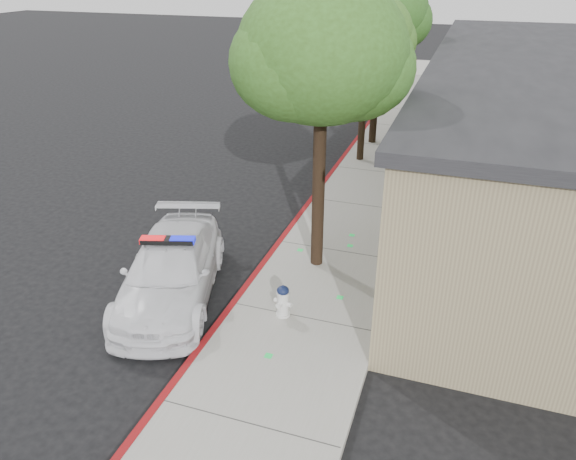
% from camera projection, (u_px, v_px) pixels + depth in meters
% --- Properties ---
extents(ground, '(120.00, 120.00, 0.00)m').
position_uv_depth(ground, '(231.00, 308.00, 11.65)').
color(ground, black).
rests_on(ground, ground).
extents(sidewalk, '(3.20, 60.00, 0.15)m').
position_uv_depth(sidewalk, '(337.00, 253.00, 13.69)').
color(sidewalk, gray).
rests_on(sidewalk, ground).
extents(red_curb, '(0.14, 60.00, 0.16)m').
position_uv_depth(red_curb, '(280.00, 243.00, 14.13)').
color(red_curb, maroon).
rests_on(red_curb, ground).
extents(clapboard_building, '(7.30, 20.89, 4.24)m').
position_uv_depth(clapboard_building, '(550.00, 129.00, 16.38)').
color(clapboard_building, '#91855F').
rests_on(clapboard_building, ground).
extents(police_car, '(3.19, 5.01, 1.47)m').
position_uv_depth(police_car, '(171.00, 270.00, 11.77)').
color(police_car, white).
rests_on(police_car, ground).
extents(fire_hydrant, '(0.41, 0.36, 0.72)m').
position_uv_depth(fire_hydrant, '(283.00, 301.00, 11.01)').
color(fire_hydrant, silver).
rests_on(fire_hydrant, sidewalk).
extents(street_tree_near, '(3.71, 3.53, 6.46)m').
position_uv_depth(street_tree_near, '(323.00, 58.00, 10.92)').
color(street_tree_near, black).
rests_on(street_tree_near, sidewalk).
extents(street_tree_mid, '(3.20, 3.00, 5.72)m').
position_uv_depth(street_tree_mid, '(368.00, 36.00, 17.98)').
color(street_tree_mid, black).
rests_on(street_tree_mid, sidewalk).
extents(street_tree_far, '(3.53, 3.39, 6.38)m').
position_uv_depth(street_tree_far, '(382.00, 15.00, 19.57)').
color(street_tree_far, black).
rests_on(street_tree_far, sidewalk).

